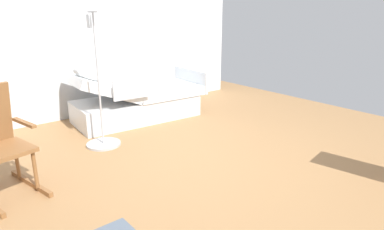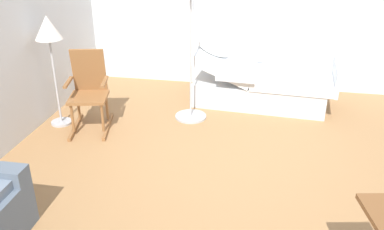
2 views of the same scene
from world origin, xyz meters
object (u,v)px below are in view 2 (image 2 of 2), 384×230
Objects in this scene: iv_pole at (191,101)px; rocking_chair at (89,91)px; hospital_bed at (260,85)px; floor_lamp at (49,35)px.

rocking_chair is at bearing 112.39° from iv_pole.
hospital_bed is 1.46× the size of floor_lamp.
iv_pole reaches higher than hospital_bed.
rocking_chair is 0.86m from floor_lamp.
hospital_bed is 3.06m from floor_lamp.
rocking_chair is 1.39m from iv_pole.
rocking_chair is 0.62× the size of iv_pole.
floor_lamp is at bearing 115.06° from hospital_bed.
hospital_bed is 1.28× the size of iv_pole.
floor_lamp is 2.05m from iv_pole.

